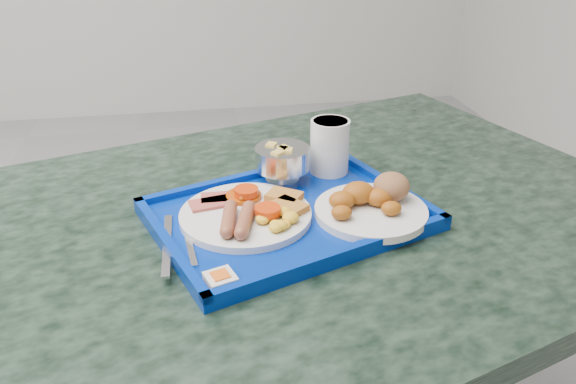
# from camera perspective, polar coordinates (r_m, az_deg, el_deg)

# --- Properties ---
(table) EXTENTS (1.53, 1.24, 0.83)m
(table) POSITION_cam_1_polar(r_m,az_deg,el_deg) (1.10, -0.29, -11.85)
(table) COLOR slate
(table) RESTS_ON floor
(tray) EXTENTS (0.52, 0.45, 0.03)m
(tray) POSITION_cam_1_polar(r_m,az_deg,el_deg) (0.96, -0.00, -2.43)
(tray) COLOR #032692
(tray) RESTS_ON table
(main_plate) EXTENTS (0.22, 0.22, 0.03)m
(main_plate) POSITION_cam_1_polar(r_m,az_deg,el_deg) (0.93, -3.96, -2.11)
(main_plate) COLOR silver
(main_plate) RESTS_ON tray
(bread_plate) EXTENTS (0.19, 0.19, 0.06)m
(bread_plate) POSITION_cam_1_polar(r_m,az_deg,el_deg) (0.96, 8.58, -1.08)
(bread_plate) COLOR silver
(bread_plate) RESTS_ON tray
(fruit_bowl) EXTENTS (0.10, 0.10, 0.07)m
(fruit_bowl) POSITION_cam_1_polar(r_m,az_deg,el_deg) (1.04, -0.59, 3.36)
(fruit_bowl) COLOR silver
(fruit_bowl) RESTS_ON tray
(juice_cup) EXTENTS (0.08, 0.08, 0.11)m
(juice_cup) POSITION_cam_1_polar(r_m,az_deg,el_deg) (1.08, 4.26, 4.82)
(juice_cup) COLOR silver
(juice_cup) RESTS_ON tray
(spoon) EXTENTS (0.04, 0.17, 0.01)m
(spoon) POSITION_cam_1_polar(r_m,az_deg,el_deg) (0.93, -9.70, -3.08)
(spoon) COLOR silver
(spoon) RESTS_ON tray
(knife) EXTENTS (0.01, 0.18, 0.00)m
(knife) POSITION_cam_1_polar(r_m,az_deg,el_deg) (0.89, -12.18, -5.20)
(knife) COLOR silver
(knife) RESTS_ON tray
(jam_packet) EXTENTS (0.05, 0.05, 0.02)m
(jam_packet) POSITION_cam_1_polar(r_m,az_deg,el_deg) (0.79, -6.88, -8.79)
(jam_packet) COLOR silver
(jam_packet) RESTS_ON tray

